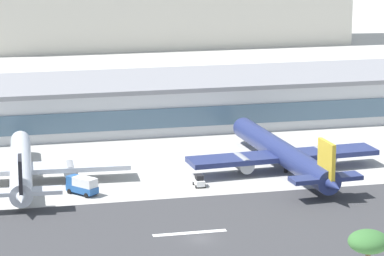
% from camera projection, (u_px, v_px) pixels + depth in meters
% --- Properties ---
extents(ground_plane, '(1400.00, 1400.00, 0.00)m').
position_uv_depth(ground_plane, '(201.00, 239.00, 152.11)').
color(ground_plane, '#B2AFA8').
extents(runway_strip, '(800.00, 37.29, 0.08)m').
position_uv_depth(runway_strip, '(196.00, 233.00, 155.07)').
color(runway_strip, '#38383A').
rests_on(runway_strip, ground_plane).
extents(runway_centreline_dash_4, '(12.00, 1.20, 0.01)m').
position_uv_depth(runway_centreline_dash_4, '(190.00, 233.00, 154.84)').
color(runway_centreline_dash_4, white).
rests_on(runway_centreline_dash_4, runway_strip).
extents(terminal_building, '(207.92, 29.91, 10.85)m').
position_uv_depth(terminal_building, '(116.00, 103.00, 228.28)').
color(terminal_building, '#B7BABC').
rests_on(terminal_building, ground_plane).
extents(airliner_black_tail_gate_0, '(41.07, 45.79, 9.55)m').
position_uv_depth(airliner_black_tail_gate_0, '(21.00, 168.00, 181.07)').
color(airliner_black_tail_gate_0, silver).
rests_on(airliner_black_tail_gate_0, ground_plane).
extents(airliner_gold_tail_gate_1, '(38.61, 50.99, 10.64)m').
position_uv_depth(airliner_gold_tail_gate_1, '(285.00, 155.00, 189.09)').
color(airliner_gold_tail_gate_1, navy).
rests_on(airliner_gold_tail_gate_1, ground_plane).
extents(service_box_truck_0, '(5.67, 6.16, 3.25)m').
position_uv_depth(service_box_truck_0, '(82.00, 185.00, 175.05)').
color(service_box_truck_0, '#23569E').
rests_on(service_box_truck_0, ground_plane).
extents(service_baggage_tug_2, '(1.91, 3.21, 2.20)m').
position_uv_depth(service_baggage_tug_2, '(199.00, 181.00, 180.14)').
color(service_baggage_tug_2, white).
rests_on(service_baggage_tug_2, ground_plane).
extents(palm_tree_1, '(4.94, 4.94, 13.60)m').
position_uv_depth(palm_tree_1, '(368.00, 245.00, 115.45)').
color(palm_tree_1, brown).
rests_on(palm_tree_1, ground_plane).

